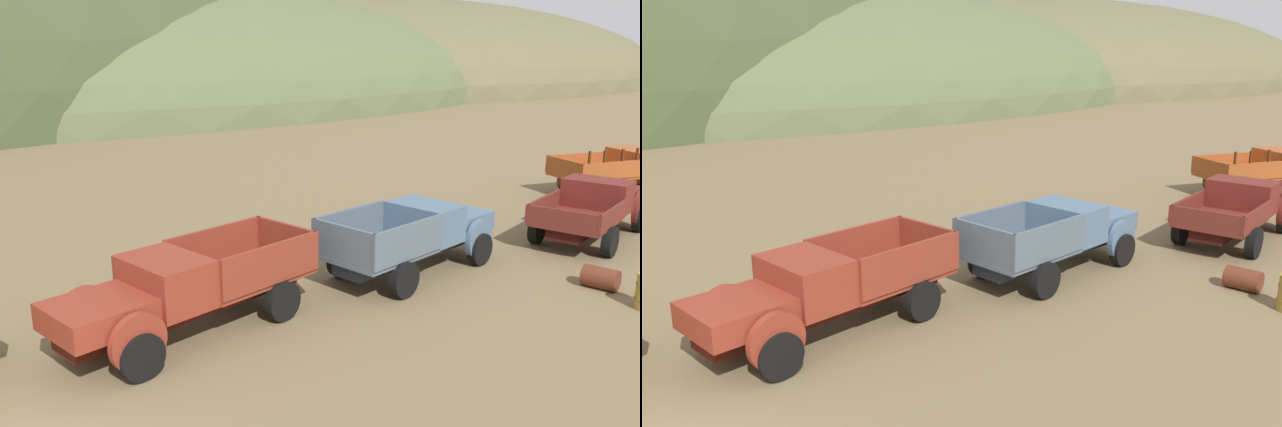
% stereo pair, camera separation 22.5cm
% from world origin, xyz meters
% --- Properties ---
extents(hill_far_left, '(111.20, 62.80, 26.75)m').
position_xyz_m(hill_far_left, '(18.48, 65.19, 0.00)').
color(hill_far_left, '#56603D').
rests_on(hill_far_left, ground).
extents(hill_center, '(110.59, 69.45, 26.32)m').
position_xyz_m(hill_center, '(66.88, 73.17, 0.00)').
color(hill_center, brown).
rests_on(hill_center, ground).
extents(truck_rust_red, '(6.47, 3.53, 1.91)m').
position_xyz_m(truck_rust_red, '(3.98, 3.16, 1.02)').
color(truck_rust_red, '#42140D').
rests_on(truck_rust_red, ground).
extents(truck_chalk_blue, '(6.13, 3.29, 1.91)m').
position_xyz_m(truck_chalk_blue, '(11.59, 3.62, 1.01)').
color(truck_chalk_blue, '#262D39').
rests_on(truck_chalk_blue, ground).
extents(truck_oxblood, '(6.09, 3.82, 1.89)m').
position_xyz_m(truck_oxblood, '(18.78, 2.88, 0.99)').
color(truck_oxblood, black).
rests_on(truck_oxblood, ground).
extents(truck_oxide_orange, '(6.60, 3.68, 2.16)m').
position_xyz_m(truck_oxide_orange, '(25.78, 5.86, 1.01)').
color(truck_oxide_orange, '#51220D').
rests_on(truck_oxide_orange, ground).
extents(oil_drum_foreground, '(0.78, 1.00, 0.58)m').
position_xyz_m(oil_drum_foreground, '(14.47, -0.26, 0.29)').
color(oil_drum_foreground, '#5B2819').
rests_on(oil_drum_foreground, ground).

